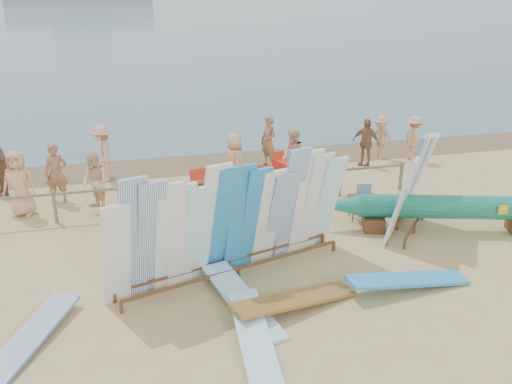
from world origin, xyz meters
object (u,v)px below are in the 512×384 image
object	(u,v)px
flat_board_e	(29,345)
flat_board_c	(295,308)
stroller	(284,172)
beachgoer_9	(380,137)
beachgoer_7	(268,141)
beachgoer_8	(293,156)
vendor_table	(362,207)
beachgoer_10	(366,142)
beach_chair_left	(201,190)
beachgoer_3	(103,153)
outrigger_canoe	(448,208)
beachgoer_2	(95,182)
flat_board_d	(407,288)
beachgoer_extra_0	(414,138)
beachgoer_0	(19,183)
beach_chair_right	(263,187)
side_surfboard_rack	(410,187)
main_surfboard_rack	(233,223)
flat_board_a	(242,307)
flat_board_b	(255,347)
beachgoer_6	(235,161)
beachgoer_1	(56,173)

from	to	relation	value
flat_board_e	flat_board_c	xyz separation A→B (m)	(4.89, -0.03, 0.00)
stroller	beachgoer_9	distance (m)	4.54
beachgoer_7	beachgoer_9	xyz separation A→B (m)	(4.12, -0.11, -0.10)
flat_board_c	beachgoer_8	bearing A→B (deg)	-34.52
vendor_table	beachgoer_10	xyz separation A→B (m)	(2.00, 4.21, 0.50)
beach_chair_left	stroller	size ratio (longest dim) A/B	0.81
beach_chair_left	beachgoer_9	world-z (taller)	beachgoer_9
beachgoer_10	beachgoer_3	distance (m)	8.75
outrigger_canoe	vendor_table	distance (m)	2.17
stroller	beachgoer_10	distance (m)	3.52
outrigger_canoe	beachgoer_9	world-z (taller)	beachgoer_9
vendor_table	beachgoer_9	bearing A→B (deg)	68.41
beachgoer_2	beachgoer_3	distance (m)	2.47
flat_board_d	beachgoer_9	world-z (taller)	beachgoer_9
beachgoer_extra_0	flat_board_d	bearing A→B (deg)	150.52
beach_chair_left	beachgoer_0	world-z (taller)	beachgoer_0
flat_board_d	beachgoer_10	distance (m)	8.22
vendor_table	beach_chair_right	bearing A→B (deg)	141.91
side_surfboard_rack	flat_board_e	bearing A→B (deg)	148.95
main_surfboard_rack	beachgoer_extra_0	world-z (taller)	main_surfboard_rack
flat_board_a	beach_chair_right	distance (m)	6.02
flat_board_d	beach_chair_left	xyz separation A→B (m)	(-3.38, 6.10, 0.24)
flat_board_b	beachgoer_8	xyz separation A→B (m)	(3.19, 7.84, 0.87)
flat_board_c	beachgoer_10	distance (m)	9.43
beachgoer_6	beachgoer_10	distance (m)	4.97
flat_board_c	beach_chair_right	distance (m)	6.08
flat_board_d	beachgoer_2	xyz separation A→B (m)	(-6.33, 5.86, 0.84)
beachgoer_10	beachgoer_9	bearing A→B (deg)	84.85
flat_board_c	beachgoer_2	distance (m)	7.18
beachgoer_2	main_surfboard_rack	bearing A→B (deg)	3.69
flat_board_e	beach_chair_right	size ratio (longest dim) A/B	3.15
beachgoer_extra_0	beachgoer_1	bearing A→B (deg)	95.48
beach_chair_right	beachgoer_2	xyz separation A→B (m)	(-4.78, 0.01, 0.58)
beach_chair_right	beachgoer_9	world-z (taller)	beachgoer_9
vendor_table	flat_board_d	xyz separation A→B (m)	(-0.59, -3.54, -0.33)
outrigger_canoe	beachgoer_0	xyz separation A→B (m)	(-10.63, 3.73, 0.30)
beach_chair_right	beachgoer_6	bearing A→B (deg)	141.00
vendor_table	beachgoer_1	xyz separation A→B (m)	(-8.00, 3.24, 0.54)
outrigger_canoe	beachgoer_2	distance (m)	9.38
side_surfboard_rack	flat_board_c	distance (m)	4.80
beachgoer_7	beachgoer_0	xyz separation A→B (m)	(-7.60, -2.44, 0.03)
flat_board_e	flat_board_b	xyz separation A→B (m)	(3.84, -1.00, 0.00)
beachgoer_1	beachgoer_9	bearing A→B (deg)	13.10
beachgoer_6	beachgoer_8	bearing A→B (deg)	-87.14
vendor_table	beachgoer_3	xyz separation A→B (m)	(-6.73, 4.78, 0.58)
side_surfboard_rack	flat_board_a	world-z (taller)	side_surfboard_rack
vendor_table	beachgoer_0	world-z (taller)	beachgoer_0
beachgoer_7	beachgoer_9	distance (m)	4.13
outrigger_canoe	flat_board_c	xyz separation A→B (m)	(-4.84, -2.45, -0.62)
beachgoer_9	beachgoer_1	world-z (taller)	beachgoer_1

